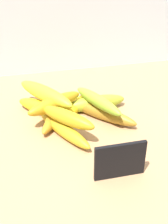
{
  "coord_description": "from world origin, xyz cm",
  "views": [
    {
      "loc": [
        -14.6,
        -66.15,
        49.32
      ],
      "look_at": [
        1.27,
        -0.15,
        8.0
      ],
      "focal_mm": 49.98,
      "sensor_mm": 36.0,
      "label": 1
    }
  ],
  "objects_px": {
    "banana_0": "(64,130)",
    "banana_7": "(98,101)",
    "banana_4": "(96,103)",
    "banana_3": "(102,113)",
    "chalkboard_sign": "(120,162)",
    "banana_9": "(45,94)",
    "banana_5": "(56,116)",
    "banana_6": "(55,103)",
    "banana_1": "(76,106)",
    "banana_2": "(44,108)",
    "banana_8": "(67,117)"
  },
  "relations": [
    {
      "from": "banana_2",
      "to": "banana_8",
      "type": "relative_size",
      "value": 1.07
    },
    {
      "from": "banana_5",
      "to": "banana_0",
      "type": "bearing_deg",
      "value": -82.99
    },
    {
      "from": "chalkboard_sign",
      "to": "banana_6",
      "type": "bearing_deg",
      "value": 110.85
    },
    {
      "from": "banana_5",
      "to": "banana_7",
      "type": "relative_size",
      "value": 0.97
    },
    {
      "from": "banana_0",
      "to": "banana_2",
      "type": "xyz_separation_m",
      "value": [
        -0.04,
        0.11,
        0.0
      ]
    },
    {
      "from": "banana_0",
      "to": "banana_1",
      "type": "height_order",
      "value": "banana_0"
    },
    {
      "from": "banana_1",
      "to": "banana_7",
      "type": "bearing_deg",
      "value": -42.83
    },
    {
      "from": "banana_7",
      "to": "banana_6",
      "type": "bearing_deg",
      "value": 171.71
    },
    {
      "from": "chalkboard_sign",
      "to": "banana_4",
      "type": "bearing_deg",
      "value": 84.94
    },
    {
      "from": "banana_1",
      "to": "banana_5",
      "type": "bearing_deg",
      "value": -150.09
    },
    {
      "from": "chalkboard_sign",
      "to": "banana_6",
      "type": "height_order",
      "value": "chalkboard_sign"
    },
    {
      "from": "banana_2",
      "to": "banana_9",
      "type": "distance_m",
      "value": 0.04
    },
    {
      "from": "banana_3",
      "to": "banana_6",
      "type": "height_order",
      "value": "banana_6"
    },
    {
      "from": "banana_5",
      "to": "banana_8",
      "type": "bearing_deg",
      "value": -75.95
    },
    {
      "from": "banana_3",
      "to": "banana_1",
      "type": "bearing_deg",
      "value": 137.59
    },
    {
      "from": "banana_3",
      "to": "banana_5",
      "type": "height_order",
      "value": "banana_3"
    },
    {
      "from": "banana_9",
      "to": "banana_4",
      "type": "bearing_deg",
      "value": -6.06
    },
    {
      "from": "chalkboard_sign",
      "to": "banana_2",
      "type": "xyz_separation_m",
      "value": [
        -0.12,
        0.29,
        -0.02
      ]
    },
    {
      "from": "chalkboard_sign",
      "to": "banana_9",
      "type": "relative_size",
      "value": 0.53
    },
    {
      "from": "banana_6",
      "to": "banana_9",
      "type": "bearing_deg",
      "value": 115.37
    },
    {
      "from": "banana_1",
      "to": "banana_3",
      "type": "bearing_deg",
      "value": -42.41
    },
    {
      "from": "banana_3",
      "to": "banana_8",
      "type": "xyz_separation_m",
      "value": [
        -0.11,
        -0.05,
        0.03
      ]
    },
    {
      "from": "banana_5",
      "to": "banana_9",
      "type": "distance_m",
      "value": 0.07
    },
    {
      "from": "chalkboard_sign",
      "to": "banana_8",
      "type": "relative_size",
      "value": 0.68
    },
    {
      "from": "banana_1",
      "to": "banana_6",
      "type": "distance_m",
      "value": 0.08
    },
    {
      "from": "banana_0",
      "to": "banana_7",
      "type": "xyz_separation_m",
      "value": [
        0.11,
        0.06,
        0.04
      ]
    },
    {
      "from": "banana_4",
      "to": "banana_2",
      "type": "bearing_deg",
      "value": 176.46
    },
    {
      "from": "banana_4",
      "to": "banana_5",
      "type": "distance_m",
      "value": 0.13
    },
    {
      "from": "banana_7",
      "to": "banana_9",
      "type": "xyz_separation_m",
      "value": [
        -0.13,
        0.06,
        0.01
      ]
    },
    {
      "from": "banana_3",
      "to": "chalkboard_sign",
      "type": "bearing_deg",
      "value": -97.49
    },
    {
      "from": "banana_1",
      "to": "banana_0",
      "type": "bearing_deg",
      "value": -116.59
    },
    {
      "from": "banana_4",
      "to": "banana_7",
      "type": "height_order",
      "value": "banana_7"
    },
    {
      "from": "banana_6",
      "to": "banana_9",
      "type": "distance_m",
      "value": 0.05
    },
    {
      "from": "banana_1",
      "to": "banana_4",
      "type": "bearing_deg",
      "value": -4.83
    },
    {
      "from": "banana_4",
      "to": "banana_7",
      "type": "xyz_separation_m",
      "value": [
        -0.01,
        -0.04,
        0.03
      ]
    },
    {
      "from": "banana_6",
      "to": "banana_1",
      "type": "bearing_deg",
      "value": 25.5
    },
    {
      "from": "chalkboard_sign",
      "to": "banana_0",
      "type": "bearing_deg",
      "value": 116.7
    },
    {
      "from": "banana_9",
      "to": "chalkboard_sign",
      "type": "bearing_deg",
      "value": -68.51
    },
    {
      "from": "banana_0",
      "to": "banana_2",
      "type": "distance_m",
      "value": 0.12
    },
    {
      "from": "banana_3",
      "to": "banana_4",
      "type": "height_order",
      "value": "banana_4"
    },
    {
      "from": "banana_6",
      "to": "banana_3",
      "type": "bearing_deg",
      "value": -11.63
    },
    {
      "from": "banana_7",
      "to": "banana_9",
      "type": "bearing_deg",
      "value": 156.87
    },
    {
      "from": "banana_3",
      "to": "banana_7",
      "type": "xyz_separation_m",
      "value": [
        -0.01,
        0.01,
        0.03
      ]
    },
    {
      "from": "banana_4",
      "to": "banana_9",
      "type": "height_order",
      "value": "banana_9"
    },
    {
      "from": "chalkboard_sign",
      "to": "banana_8",
      "type": "bearing_deg",
      "value": 114.19
    },
    {
      "from": "banana_2",
      "to": "banana_7",
      "type": "xyz_separation_m",
      "value": [
        0.14,
        -0.05,
        0.03
      ]
    },
    {
      "from": "chalkboard_sign",
      "to": "banana_7",
      "type": "relative_size",
      "value": 0.6
    },
    {
      "from": "chalkboard_sign",
      "to": "banana_5",
      "type": "xyz_separation_m",
      "value": [
        -0.1,
        0.25,
        -0.02
      ]
    },
    {
      "from": "banana_8",
      "to": "banana_9",
      "type": "distance_m",
      "value": 0.13
    },
    {
      "from": "chalkboard_sign",
      "to": "banana_9",
      "type": "xyz_separation_m",
      "value": [
        -0.12,
        0.29,
        0.02
      ]
    }
  ]
}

